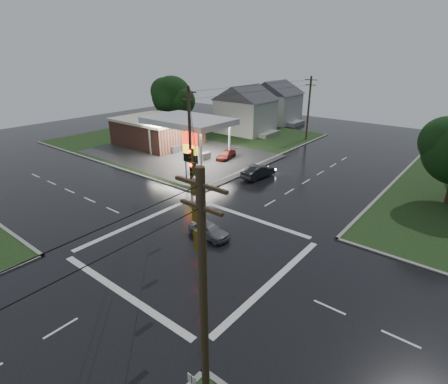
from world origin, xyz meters
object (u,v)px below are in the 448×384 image
Objects in this scene: car_north at (258,172)px; utility_pole_n at (309,108)px; car_pump at (226,155)px; house_near at (246,109)px; car_crossing at (209,230)px; tree_nw_behind at (172,97)px; gas_station at (162,130)px; utility_pole_se at (204,303)px; house_far at (275,101)px; pylon_sign at (190,149)px; utility_pole_nw at (190,137)px.

utility_pole_n is at bearing -71.45° from car_north.
utility_pole_n is at bearing 67.02° from car_pump.
house_near is 2.71× the size of car_pump.
utility_pole_n is 2.78× the size of car_crossing.
tree_nw_behind is 44.07m from car_crossing.
gas_station reaches higher than car_crossing.
utility_pole_se is 65.55m from house_far.
tree_nw_behind is 2.13× the size of car_north.
utility_pole_n is at bearing 87.92° from pylon_sign.
house_far is (-1.00, 12.00, 0.00)m from house_near.
utility_pole_n is at bearing 18.21° from tree_nw_behind.
car_north is (16.77, -31.37, -3.63)m from house_far.
utility_pole_n reaches higher than house_far.
car_north is 8.68m from car_pump.
house_far is 1.10× the size of tree_nw_behind.
utility_pole_n is at bearing 90.00° from utility_pole_nw.
car_north is at bearing -36.63° from car_pump.
tree_nw_behind is (-24.34, 20.49, 0.46)m from utility_pole_nw.
gas_station is at bearing -51.58° from tree_nw_behind.
car_pump is at bearing -17.86° from car_north.
utility_pole_n is 37.52m from car_crossing.
house_far is at bearing 106.98° from pylon_sign.
gas_station is 12.79m from car_pump.
pylon_sign is at bearing 56.20° from car_north.
pylon_sign is 1.59× the size of car_crossing.
gas_station is 2.37× the size of house_far.
tree_nw_behind is 32.08m from car_north.
utility_pole_se reaches higher than gas_station.
tree_nw_behind is (-11.89, -18.01, 1.77)m from house_far.
car_crossing is (10.18, -8.56, -3.37)m from pylon_sign.
utility_pole_n reaches higher than pylon_sign.
pylon_sign is 39.21m from house_far.
pylon_sign is at bearing -92.08° from utility_pole_n.
house_far is 51.03m from car_crossing.
pylon_sign is 0.54× the size of house_near.
utility_pole_n is 0.95× the size of house_near.
utility_pole_nw is at bearing -32.23° from gas_station.
utility_pole_n is 16.00m from house_far.
tree_nw_behind reaches higher than car_pump.
house_near is 1.00× the size of house_far.
utility_pole_se is at bearing 126.47° from car_north.
house_near is (-11.45, 26.50, -1.32)m from utility_pole_nw.
tree_nw_behind is at bearing -161.79° from utility_pole_n.
pylon_sign is 1.28× the size of car_north.
car_crossing is 22.34m from car_pump.
utility_pole_se is 15.90m from car_crossing.
car_crossing reaches higher than car_pump.
utility_pole_nw reaches higher than house_near.
utility_pole_n is (16.18, 18.30, 2.92)m from gas_station.
utility_pole_n is 18.71m from car_pump.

